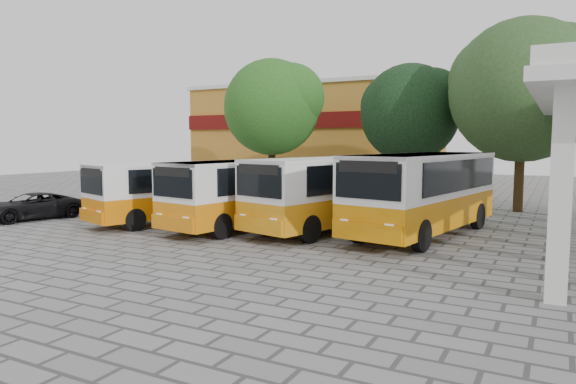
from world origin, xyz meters
The scene contains 10 objects.
ground centered at (0.00, 0.00, 0.00)m, with size 90.00×90.00×0.00m, color gray.
shophouse_block centered at (-11.00, 25.99, 4.16)m, with size 20.40×10.40×8.30m.
bus_far_left centered at (-7.22, 2.46, 1.52)m, with size 4.37×7.75×2.62m.
bus_centre_left centered at (-3.59, 2.73, 1.61)m, with size 3.59×8.01×2.77m.
bus_centre_right centered at (-0.22, 3.75, 1.68)m, with size 4.40×8.50×2.90m.
bus_far_right centered at (3.33, 4.29, 1.79)m, with size 4.08×8.93×3.09m.
tree_left centered at (-8.76, 14.14, 5.97)m, with size 6.50×6.19×8.86m.
tree_middle centered at (-0.01, 15.07, 5.40)m, with size 6.01×5.73×8.08m.
tree_right centered at (6.10, 13.38, 6.31)m, with size 7.49×7.13×9.65m.
parked_car centered at (-13.46, -0.03, 0.60)m, with size 2.00×4.34×1.21m, color black.
Camera 1 is at (7.80, -15.02, 3.53)m, focal length 32.00 mm.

